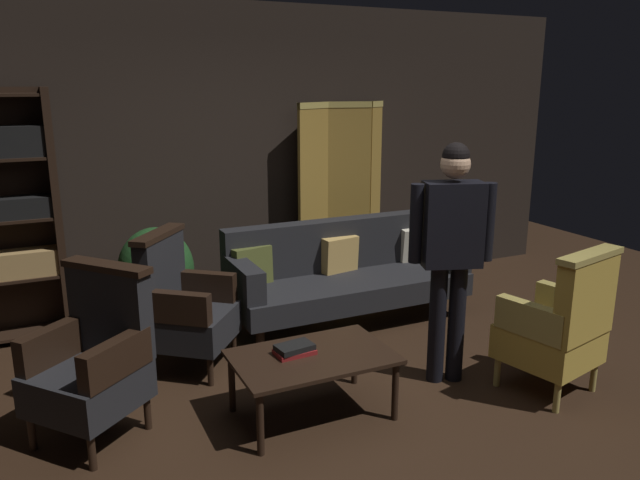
{
  "coord_description": "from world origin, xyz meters",
  "views": [
    {
      "loc": [
        -1.86,
        -3.17,
        2.08
      ],
      "look_at": [
        0.0,
        0.8,
        0.95
      ],
      "focal_mm": 34.32,
      "sensor_mm": 36.0,
      "label": 1
    }
  ],
  "objects_px": {
    "standing_figure": "(451,242)",
    "potted_plant": "(157,273)",
    "book_red_leather": "(295,352)",
    "book_black_cloth": "(295,347)",
    "folding_screen": "(364,190)",
    "armchair_gilt_accent": "(559,326)",
    "velvet_couch": "(345,271)",
    "armchair_wing_left": "(94,359)",
    "armchair_wing_right": "(183,306)",
    "coffee_table": "(312,362)"
  },
  "relations": [
    {
      "from": "potted_plant",
      "to": "velvet_couch",
      "type": "bearing_deg",
      "value": -14.02
    },
    {
      "from": "armchair_wing_right",
      "to": "standing_figure",
      "type": "distance_m",
      "value": 1.99
    },
    {
      "from": "velvet_couch",
      "to": "potted_plant",
      "type": "height_order",
      "value": "potted_plant"
    },
    {
      "from": "armchair_wing_left",
      "to": "standing_figure",
      "type": "height_order",
      "value": "standing_figure"
    },
    {
      "from": "potted_plant",
      "to": "armchair_wing_right",
      "type": "bearing_deg",
      "value": -86.33
    },
    {
      "from": "potted_plant",
      "to": "book_red_leather",
      "type": "relative_size",
      "value": 3.73
    },
    {
      "from": "velvet_couch",
      "to": "armchair_wing_right",
      "type": "xyz_separation_m",
      "value": [
        -1.53,
        -0.36,
        0.04
      ]
    },
    {
      "from": "coffee_table",
      "to": "potted_plant",
      "type": "xyz_separation_m",
      "value": [
        -0.62,
        1.79,
        0.16
      ]
    },
    {
      "from": "armchair_wing_right",
      "to": "potted_plant",
      "type": "bearing_deg",
      "value": 93.67
    },
    {
      "from": "standing_figure",
      "to": "book_red_leather",
      "type": "bearing_deg",
      "value": 179.3
    },
    {
      "from": "folding_screen",
      "to": "book_red_leather",
      "type": "relative_size",
      "value": 7.69
    },
    {
      "from": "armchair_wing_right",
      "to": "standing_figure",
      "type": "height_order",
      "value": "standing_figure"
    },
    {
      "from": "armchair_wing_right",
      "to": "book_red_leather",
      "type": "distance_m",
      "value": 1.09
    },
    {
      "from": "armchair_gilt_accent",
      "to": "book_red_leather",
      "type": "distance_m",
      "value": 1.8
    },
    {
      "from": "folding_screen",
      "to": "velvet_couch",
      "type": "height_order",
      "value": "folding_screen"
    },
    {
      "from": "standing_figure",
      "to": "book_black_cloth",
      "type": "height_order",
      "value": "standing_figure"
    },
    {
      "from": "book_black_cloth",
      "to": "folding_screen",
      "type": "bearing_deg",
      "value": 52.28
    },
    {
      "from": "coffee_table",
      "to": "armchair_wing_right",
      "type": "height_order",
      "value": "armchair_wing_right"
    },
    {
      "from": "standing_figure",
      "to": "book_black_cloth",
      "type": "bearing_deg",
      "value": 179.3
    },
    {
      "from": "velvet_couch",
      "to": "potted_plant",
      "type": "xyz_separation_m",
      "value": [
        -1.58,
        0.39,
        0.08
      ]
    },
    {
      "from": "coffee_table",
      "to": "potted_plant",
      "type": "bearing_deg",
      "value": 109.23
    },
    {
      "from": "folding_screen",
      "to": "standing_figure",
      "type": "bearing_deg",
      "value": -104.48
    },
    {
      "from": "armchair_wing_left",
      "to": "book_black_cloth",
      "type": "bearing_deg",
      "value": -14.43
    },
    {
      "from": "armchair_gilt_accent",
      "to": "standing_figure",
      "type": "relative_size",
      "value": 0.61
    },
    {
      "from": "armchair_gilt_accent",
      "to": "armchair_wing_left",
      "type": "relative_size",
      "value": 1.0
    },
    {
      "from": "folding_screen",
      "to": "armchair_wing_left",
      "type": "bearing_deg",
      "value": -146.06
    },
    {
      "from": "velvet_couch",
      "to": "armchair_gilt_accent",
      "type": "distance_m",
      "value": 1.95
    },
    {
      "from": "coffee_table",
      "to": "armchair_wing_right",
      "type": "distance_m",
      "value": 1.19
    },
    {
      "from": "folding_screen",
      "to": "book_red_leather",
      "type": "bearing_deg",
      "value": -127.72
    },
    {
      "from": "book_black_cloth",
      "to": "coffee_table",
      "type": "bearing_deg",
      "value": -31.77
    },
    {
      "from": "armchair_wing_right",
      "to": "book_black_cloth",
      "type": "distance_m",
      "value": 1.09
    },
    {
      "from": "standing_figure",
      "to": "book_red_leather",
      "type": "relative_size",
      "value": 6.89
    },
    {
      "from": "velvet_couch",
      "to": "standing_figure",
      "type": "height_order",
      "value": "standing_figure"
    },
    {
      "from": "armchair_wing_left",
      "to": "potted_plant",
      "type": "xyz_separation_m",
      "value": [
        0.64,
        1.43,
        0.04
      ]
    },
    {
      "from": "armchair_gilt_accent",
      "to": "velvet_couch",
      "type": "bearing_deg",
      "value": 110.51
    },
    {
      "from": "velvet_couch",
      "to": "armchair_gilt_accent",
      "type": "height_order",
      "value": "armchair_gilt_accent"
    },
    {
      "from": "folding_screen",
      "to": "book_red_leather",
      "type": "height_order",
      "value": "folding_screen"
    },
    {
      "from": "coffee_table",
      "to": "armchair_wing_left",
      "type": "distance_m",
      "value": 1.32
    },
    {
      "from": "folding_screen",
      "to": "armchair_wing_right",
      "type": "distance_m",
      "value": 2.62
    },
    {
      "from": "coffee_table",
      "to": "standing_figure",
      "type": "bearing_deg",
      "value": 2.44
    },
    {
      "from": "armchair_wing_left",
      "to": "book_black_cloth",
      "type": "relative_size",
      "value": 4.5
    },
    {
      "from": "standing_figure",
      "to": "potted_plant",
      "type": "bearing_deg",
      "value": 134.09
    },
    {
      "from": "armchair_wing_left",
      "to": "coffee_table",
      "type": "bearing_deg",
      "value": -15.9
    },
    {
      "from": "armchair_wing_left",
      "to": "armchair_wing_right",
      "type": "height_order",
      "value": "same"
    },
    {
      "from": "folding_screen",
      "to": "coffee_table",
      "type": "height_order",
      "value": "folding_screen"
    },
    {
      "from": "velvet_couch",
      "to": "book_black_cloth",
      "type": "distance_m",
      "value": 1.7
    },
    {
      "from": "velvet_couch",
      "to": "armchair_wing_right",
      "type": "height_order",
      "value": "armchair_wing_right"
    },
    {
      "from": "velvet_couch",
      "to": "coffee_table",
      "type": "height_order",
      "value": "velvet_couch"
    },
    {
      "from": "armchair_wing_left",
      "to": "book_red_leather",
      "type": "relative_size",
      "value": 4.21
    },
    {
      "from": "book_black_cloth",
      "to": "velvet_couch",
      "type": "bearing_deg",
      "value": 51.91
    }
  ]
}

